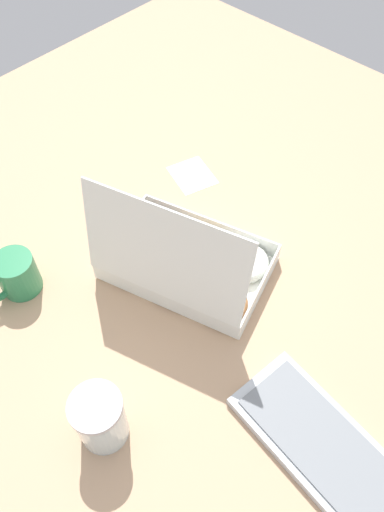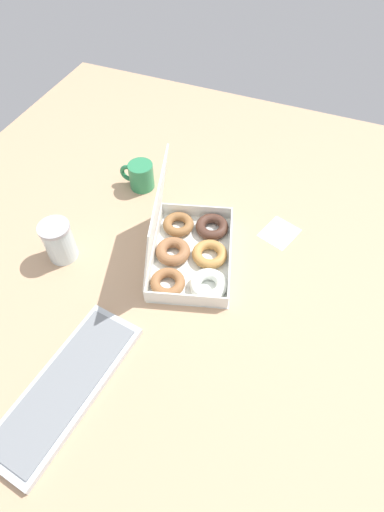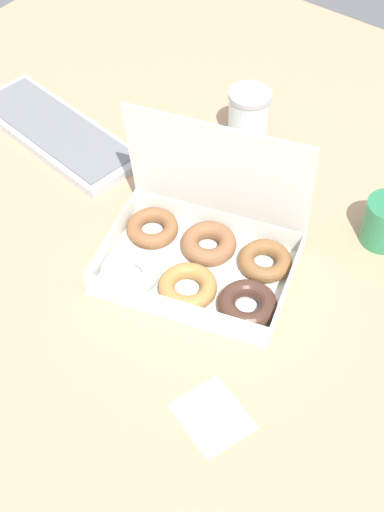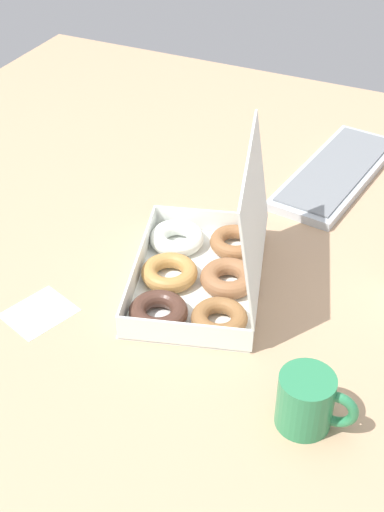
{
  "view_description": "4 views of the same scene",
  "coord_description": "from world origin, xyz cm",
  "px_view_note": "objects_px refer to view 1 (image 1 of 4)",
  "views": [
    {
      "loc": [
        -39.34,
        44.02,
        85.76
      ],
      "look_at": [
        1.48,
        0.29,
        5.36
      ],
      "focal_mm": 35.0,
      "sensor_mm": 36.0,
      "label": 1
    },
    {
      "loc": [
        -62.41,
        -25.93,
        89.78
      ],
      "look_at": [
        1.2,
        -0.32,
        2.42
      ],
      "focal_mm": 28.0,
      "sensor_mm": 36.0,
      "label": 2
    },
    {
      "loc": [
        49.51,
        -63.55,
        94.92
      ],
      "look_at": [
        0.83,
        0.95,
        2.49
      ],
      "focal_mm": 50.0,
      "sensor_mm": 36.0,
      "label": 3
    },
    {
      "loc": [
        90.79,
        40.35,
        80.45
      ],
      "look_at": [
        2.41,
        -0.91,
        5.56
      ],
      "focal_mm": 50.0,
      "sensor_mm": 36.0,
      "label": 4
    }
  ],
  "objects_px": {
    "coffee_mug": "(16,275)",
    "glass_jar": "(100,419)",
    "donut_box": "(187,262)",
    "keyboard": "(343,467)"
  },
  "relations": [
    {
      "from": "glass_jar",
      "to": "coffee_mug",
      "type": "bearing_deg",
      "value": -12.27
    },
    {
      "from": "keyboard",
      "to": "coffee_mug",
      "type": "relative_size",
      "value": 3.62
    },
    {
      "from": "coffee_mug",
      "to": "glass_jar",
      "type": "height_order",
      "value": "glass_jar"
    },
    {
      "from": "keyboard",
      "to": "glass_jar",
      "type": "bearing_deg",
      "value": 34.08
    },
    {
      "from": "coffee_mug",
      "to": "glass_jar",
      "type": "xyz_separation_m",
      "value": [
        -0.35,
        0.08,
        0.02
      ]
    },
    {
      "from": "donut_box",
      "to": "glass_jar",
      "type": "relative_size",
      "value": 3.06
    },
    {
      "from": "donut_box",
      "to": "coffee_mug",
      "type": "bearing_deg",
      "value": 49.57
    },
    {
      "from": "donut_box",
      "to": "coffee_mug",
      "type": "xyz_separation_m",
      "value": [
        0.22,
        0.26,
        0.01
      ]
    },
    {
      "from": "keyboard",
      "to": "glass_jar",
      "type": "height_order",
      "value": "glass_jar"
    },
    {
      "from": "glass_jar",
      "to": "donut_box",
      "type": "bearing_deg",
      "value": -69.49
    }
  ]
}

